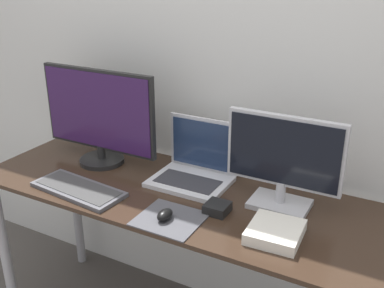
# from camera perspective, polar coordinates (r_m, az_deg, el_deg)

# --- Properties ---
(wall_back) EXTENTS (7.00, 0.05, 2.50)m
(wall_back) POSITION_cam_1_polar(r_m,az_deg,el_deg) (1.90, 5.34, 11.05)
(wall_back) COLOR silver
(wall_back) RESTS_ON ground_plane
(desk) EXTENTS (1.83, 0.59, 0.77)m
(desk) POSITION_cam_1_polar(r_m,az_deg,el_deg) (1.81, 0.09, -9.50)
(desk) COLOR #332319
(desk) RESTS_ON ground_plane
(monitor_left) EXTENTS (0.57, 0.20, 0.43)m
(monitor_left) POSITION_cam_1_polar(r_m,az_deg,el_deg) (2.01, -11.76, 3.46)
(monitor_left) COLOR black
(monitor_left) RESTS_ON desk
(monitor_right) EXTENTS (0.43, 0.15, 0.35)m
(monitor_right) POSITION_cam_1_polar(r_m,az_deg,el_deg) (1.64, 11.52, -2.13)
(monitor_right) COLOR #B2B2B7
(monitor_right) RESTS_ON desk
(laptop) EXTENTS (0.31, 0.25, 0.25)m
(laptop) POSITION_cam_1_polar(r_m,az_deg,el_deg) (1.86, 0.43, -2.80)
(laptop) COLOR silver
(laptop) RESTS_ON desk
(keyboard) EXTENTS (0.41, 0.20, 0.02)m
(keyboard) POSITION_cam_1_polar(r_m,az_deg,el_deg) (1.85, -14.24, -5.58)
(keyboard) COLOR #4C4C51
(keyboard) RESTS_ON desk
(mousepad) EXTENTS (0.23, 0.21, 0.00)m
(mousepad) POSITION_cam_1_polar(r_m,az_deg,el_deg) (1.61, -2.82, -9.49)
(mousepad) COLOR #47474C
(mousepad) RESTS_ON desk
(mouse) EXTENTS (0.05, 0.07, 0.04)m
(mouse) POSITION_cam_1_polar(r_m,az_deg,el_deg) (1.60, -3.50, -8.95)
(mouse) COLOR black
(mouse) RESTS_ON mousepad
(book) EXTENTS (0.18, 0.19, 0.04)m
(book) POSITION_cam_1_polar(r_m,az_deg,el_deg) (1.53, 10.53, -10.92)
(book) COLOR silver
(book) RESTS_ON desk
(power_brick) EXTENTS (0.08, 0.09, 0.04)m
(power_brick) POSITION_cam_1_polar(r_m,az_deg,el_deg) (1.65, 3.22, -8.10)
(power_brick) COLOR black
(power_brick) RESTS_ON desk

